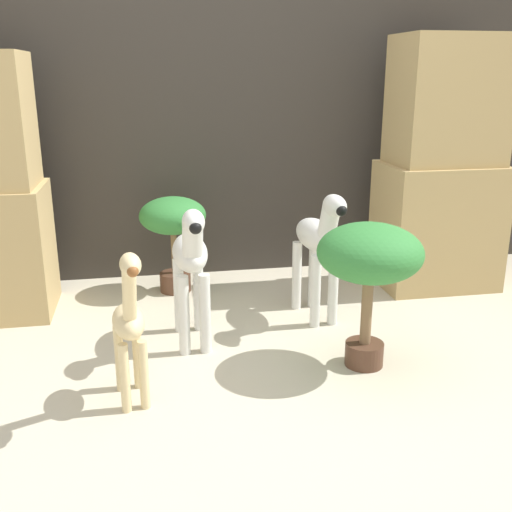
# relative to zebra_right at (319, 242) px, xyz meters

# --- Properties ---
(ground_plane) EXTENTS (14.00, 14.00, 0.00)m
(ground_plane) POSITION_rel_zebra_right_xyz_m (-0.40, -0.68, -0.39)
(ground_plane) COLOR beige
(wall_back) EXTENTS (6.40, 0.08, 2.20)m
(wall_back) POSITION_rel_zebra_right_xyz_m (-0.40, 0.85, 0.71)
(wall_back) COLOR #38332D
(wall_back) RESTS_ON ground_plane
(rock_pillar_right) EXTENTS (0.63, 0.45, 1.36)m
(rock_pillar_right) POSITION_rel_zebra_right_xyz_m (0.80, 0.38, 0.25)
(rock_pillar_right) COLOR tan
(rock_pillar_right) RESTS_ON ground_plane
(zebra_right) EXTENTS (0.19, 0.47, 0.65)m
(zebra_right) POSITION_rel_zebra_right_xyz_m (0.00, 0.00, 0.00)
(zebra_right) COLOR silver
(zebra_right) RESTS_ON ground_plane
(zebra_left) EXTENTS (0.16, 0.47, 0.65)m
(zebra_left) POSITION_rel_zebra_right_xyz_m (-0.62, -0.18, 0.00)
(zebra_left) COLOR silver
(zebra_left) RESTS_ON ground_plane
(giraffe_figurine) EXTENTS (0.14, 0.37, 0.62)m
(giraffe_figurine) POSITION_rel_zebra_right_xyz_m (-0.88, -0.64, -0.07)
(giraffe_figurine) COLOR beige
(giraffe_figurine) RESTS_ON ground_plane
(potted_palm_front) EXTENTS (0.36, 0.36, 0.53)m
(potted_palm_front) POSITION_rel_zebra_right_xyz_m (-0.66, 0.52, -0.00)
(potted_palm_front) COLOR #513323
(potted_palm_front) RESTS_ON ground_plane
(potted_palm_back) EXTENTS (0.42, 0.42, 0.60)m
(potted_palm_back) POSITION_rel_zebra_right_xyz_m (0.06, -0.51, 0.07)
(potted_palm_back) COLOR #513323
(potted_palm_back) RESTS_ON ground_plane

